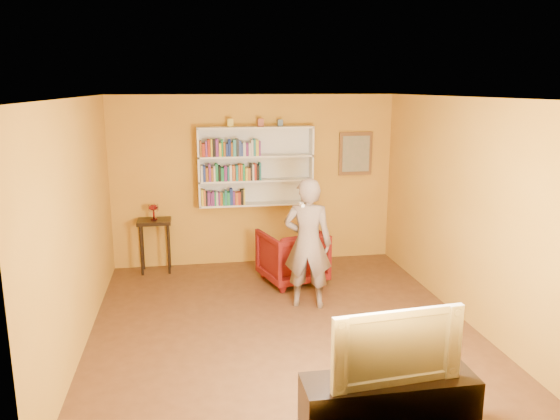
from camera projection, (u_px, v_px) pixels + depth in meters
The scene contains 16 objects.
room_shell at pixel (282, 244), 6.38m from camera, with size 5.30×5.80×2.88m.
bookshelf at pixel (255, 166), 8.57m from camera, with size 1.80×0.29×1.23m.
books_row_lower at pixel (223, 198), 8.49m from camera, with size 0.67×0.19×0.26m.
books_row_middle at pixel (230, 173), 8.42m from camera, with size 0.93×0.19×0.27m.
books_row_upper at pixel (230, 148), 8.34m from camera, with size 0.92×0.18×0.27m.
ornament_left at pixel (230, 123), 8.30m from camera, with size 0.09×0.09×0.12m, color gold.
ornament_centre at pixel (261, 123), 8.38m from camera, with size 0.09×0.09×0.12m, color brown.
ornament_right at pixel (280, 123), 8.43m from camera, with size 0.08×0.08×0.11m, color #455B74.
framed_painting at pixel (356, 154), 8.86m from camera, with size 0.55×0.05×0.70m.
console_table at pixel (155, 229), 8.36m from camera, with size 0.51×0.39×0.83m.
ruby_lustre at pixel (153, 209), 8.29m from camera, with size 0.15×0.15×0.24m.
armchair at pixel (292, 256), 7.99m from camera, with size 0.84×0.86×0.78m, color #4A0507.
person at pixel (308, 243), 7.00m from camera, with size 0.62×0.41×1.70m, color brown.
game_remote at pixel (302, 205), 6.66m from camera, with size 0.04×0.15×0.04m, color white.
tv_cabinet at pixel (389, 406), 4.47m from camera, with size 1.43×0.43×0.51m, color black.
television at pixel (392, 342), 4.35m from camera, with size 1.09×0.14×0.63m, color black.
Camera 1 is at (-1.06, -6.05, 2.82)m, focal length 35.00 mm.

